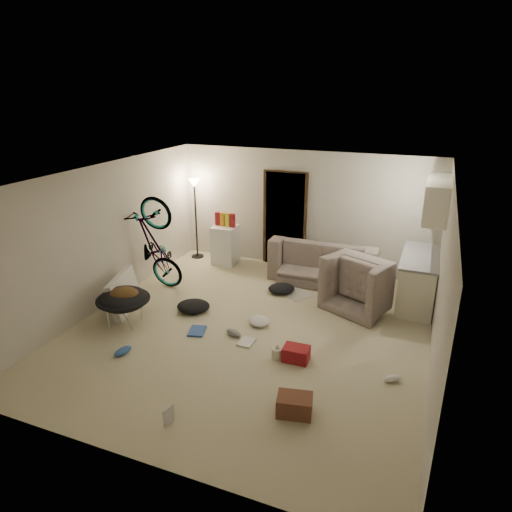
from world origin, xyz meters
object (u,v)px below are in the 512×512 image
at_px(floor_lamp, 195,202).
at_px(sofa, 324,265).
at_px(mini_fridge, 225,245).
at_px(saucer_chair, 124,304).
at_px(kitchen_counter, 418,281).
at_px(drink_case_b, 296,354).
at_px(armchair, 367,287).
at_px(tv_box, 124,293).
at_px(drink_case_a, 294,405).
at_px(juicer, 277,352).
at_px(bicycle, 156,264).

bearing_deg(floor_lamp, sofa, -3.79).
bearing_deg(sofa, mini_fridge, -3.05).
height_order(sofa, saucer_chair, sofa).
relative_size(floor_lamp, kitchen_counter, 1.21).
height_order(kitchen_counter, drink_case_b, kitchen_counter).
bearing_deg(armchair, mini_fridge, 7.86).
relative_size(floor_lamp, saucer_chair, 2.07).
xyz_separation_m(floor_lamp, tv_box, (0.10, -2.83, -0.98)).
bearing_deg(drink_case_a, armchair, 72.45).
distance_m(saucer_chair, drink_case_b, 2.97).
relative_size(armchair, saucer_chair, 1.27).
bearing_deg(juicer, bicycle, 153.83).
bearing_deg(mini_fridge, saucer_chair, -98.00).
distance_m(drink_case_a, drink_case_b, 1.14).
bearing_deg(saucer_chair, drink_case_b, 0.18).
distance_m(bicycle, juicer, 3.35).
relative_size(bicycle, saucer_chair, 2.18).
height_order(bicycle, mini_fridge, bicycle).
height_order(armchair, tv_box, armchair).
bearing_deg(armchair, kitchen_counter, -128.52).
height_order(sofa, mini_fridge, mini_fridge).
height_order(floor_lamp, drink_case_b, floor_lamp).
distance_m(kitchen_counter, juicer, 3.17).
bearing_deg(armchair, tv_box, 48.73).
distance_m(sofa, drink_case_a, 4.18).
xyz_separation_m(mini_fridge, drink_case_b, (2.59, -3.12, -0.32)).
bearing_deg(tv_box, drink_case_a, -38.52).
xyz_separation_m(kitchen_counter, tv_box, (-4.73, -2.18, -0.11)).
bearing_deg(sofa, drink_case_a, 98.44).
bearing_deg(kitchen_counter, juicer, -123.71).
bearing_deg(mini_fridge, drink_case_a, -56.87).
xyz_separation_m(sofa, juicer, (0.06, -3.07, -0.22)).
distance_m(bicycle, drink_case_b, 3.57).
bearing_deg(floor_lamp, drink_case_a, -49.70).
bearing_deg(drink_case_a, mini_fridge, 113.03).
distance_m(mini_fridge, drink_case_b, 4.07).
xyz_separation_m(sofa, drink_case_b, (0.34, -3.02, -0.21)).
bearing_deg(bicycle, mini_fridge, -20.22).
bearing_deg(saucer_chair, mini_fridge, 83.36).
bearing_deg(tv_box, juicer, -24.21).
distance_m(armchair, tv_box, 4.29).
height_order(tv_box, juicer, tv_box).
distance_m(armchair, mini_fridge, 3.39).
relative_size(saucer_chair, drink_case_b, 2.37).
xyz_separation_m(floor_lamp, sofa, (3.02, -0.20, -1.00)).
xyz_separation_m(kitchen_counter, mini_fridge, (-4.07, 0.55, -0.01)).
relative_size(tv_box, juicer, 4.37).
distance_m(kitchen_counter, mini_fridge, 4.10).
bearing_deg(bicycle, saucer_chair, -167.11).
xyz_separation_m(floor_lamp, saucer_chair, (0.40, -3.23, -0.94)).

